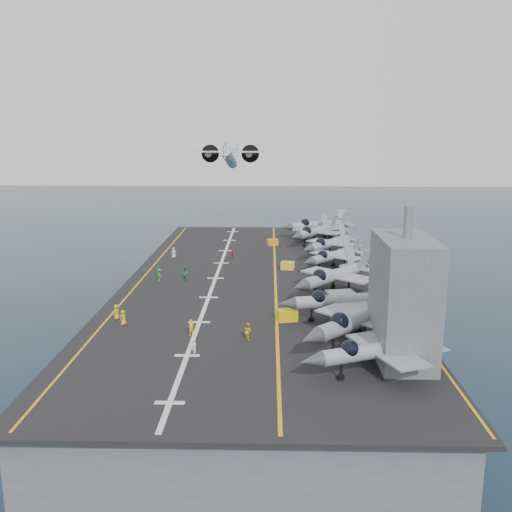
{
  "coord_description": "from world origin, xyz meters",
  "views": [
    {
      "loc": [
        2.14,
        -82.76,
        32.32
      ],
      "look_at": [
        0.0,
        4.0,
        13.0
      ],
      "focal_mm": 40.0,
      "sensor_mm": 36.0,
      "label": 1
    }
  ],
  "objects_px": {
    "island_superstructure": "(404,284)",
    "tow_cart_a": "(287,315)",
    "transport_plane": "(229,158)",
    "fighter_jet_0": "(379,348)"
  },
  "relations": [
    {
      "from": "island_superstructure",
      "to": "tow_cart_a",
      "type": "bearing_deg",
      "value": 134.77
    },
    {
      "from": "fighter_jet_0",
      "to": "transport_plane",
      "type": "distance_m",
      "value": 95.82
    },
    {
      "from": "tow_cart_a",
      "to": "transport_plane",
      "type": "distance_m",
      "value": 80.48
    },
    {
      "from": "island_superstructure",
      "to": "tow_cart_a",
      "type": "xyz_separation_m",
      "value": [
        -10.77,
        10.86,
        -6.81
      ]
    },
    {
      "from": "fighter_jet_0",
      "to": "transport_plane",
      "type": "xyz_separation_m",
      "value": [
        -20.18,
        92.81,
        12.67
      ]
    },
    {
      "from": "island_superstructure",
      "to": "tow_cart_a",
      "type": "distance_m",
      "value": 16.75
    },
    {
      "from": "tow_cart_a",
      "to": "transport_plane",
      "type": "height_order",
      "value": "transport_plane"
    },
    {
      "from": "island_superstructure",
      "to": "fighter_jet_0",
      "type": "distance_m",
      "value": 6.9
    },
    {
      "from": "island_superstructure",
      "to": "transport_plane",
      "type": "relative_size",
      "value": 0.59
    },
    {
      "from": "island_superstructure",
      "to": "fighter_jet_0",
      "type": "height_order",
      "value": "island_superstructure"
    }
  ]
}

